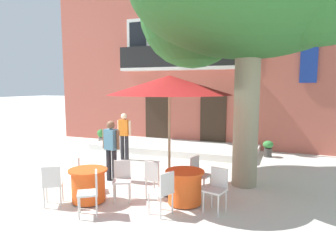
% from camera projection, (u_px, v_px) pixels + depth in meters
% --- Properties ---
extents(ground_plane, '(120.00, 120.00, 0.00)m').
position_uv_depth(ground_plane, '(115.00, 173.00, 9.15)').
color(ground_plane, silver).
extents(building_facade, '(13.00, 5.09, 7.50)m').
position_uv_depth(building_facade, '(198.00, 63.00, 14.92)').
color(building_facade, '#BC5B4C').
rests_on(building_facade, ground).
extents(entrance_step_platform, '(6.53, 2.48, 0.25)m').
position_uv_depth(entrance_step_platform, '(174.00, 147.00, 12.41)').
color(entrance_step_platform, silver).
rests_on(entrance_step_platform, ground).
extents(cafe_table_near_tree, '(0.86, 0.86, 0.76)m').
position_uv_depth(cafe_table_near_tree, '(185.00, 187.00, 6.73)').
color(cafe_table_near_tree, '#EA561E').
rests_on(cafe_table_near_tree, ground).
extents(cafe_chair_near_tree_0, '(0.46, 0.46, 0.91)m').
position_uv_depth(cafe_chair_near_tree_0, '(154.00, 177.00, 7.03)').
color(cafe_chair_near_tree_0, silver).
rests_on(cafe_chair_near_tree_0, ground).
extents(cafe_chair_near_tree_1, '(0.52, 0.52, 0.91)m').
position_uv_depth(cafe_chair_near_tree_1, '(163.00, 190.00, 6.12)').
color(cafe_chair_near_tree_1, silver).
rests_on(cafe_chair_near_tree_1, ground).
extents(cafe_chair_near_tree_2, '(0.49, 0.49, 0.91)m').
position_uv_depth(cafe_chair_near_tree_2, '(217.00, 187.00, 6.32)').
color(cafe_chair_near_tree_2, silver).
rests_on(cafe_chair_near_tree_2, ground).
extents(cafe_chair_near_tree_3, '(0.48, 0.48, 0.91)m').
position_uv_depth(cafe_chair_near_tree_3, '(198.00, 173.00, 7.36)').
color(cafe_chair_near_tree_3, silver).
rests_on(cafe_chair_near_tree_3, ground).
extents(cafe_table_middle, '(0.86, 0.86, 0.76)m').
position_uv_depth(cafe_table_middle, '(88.00, 185.00, 6.85)').
color(cafe_table_middle, '#EA561E').
rests_on(cafe_table_middle, ground).
extents(cafe_chair_middle_0, '(0.55, 0.55, 0.91)m').
position_uv_depth(cafe_chair_middle_0, '(52.00, 183.00, 6.60)').
color(cafe_chair_middle_0, silver).
rests_on(cafe_chair_middle_0, ground).
extents(cafe_chair_middle_1, '(0.56, 0.56, 0.91)m').
position_uv_depth(cafe_chair_middle_1, '(91.00, 190.00, 6.12)').
color(cafe_chair_middle_1, silver).
rests_on(cafe_chair_middle_1, ground).
extents(cafe_chair_middle_2, '(0.53, 0.53, 0.91)m').
position_uv_depth(cafe_chair_middle_2, '(122.00, 178.00, 6.96)').
color(cafe_chair_middle_2, silver).
rests_on(cafe_chair_middle_2, ground).
extents(cafe_chair_middle_3, '(0.56, 0.56, 0.91)m').
position_uv_depth(cafe_chair_middle_3, '(83.00, 171.00, 7.51)').
color(cafe_chair_middle_3, silver).
rests_on(cafe_chair_middle_3, ground).
extents(cafe_umbrella, '(2.90, 2.90, 2.85)m').
position_uv_depth(cafe_umbrella, '(169.00, 86.00, 7.04)').
color(cafe_umbrella, '#997A56').
rests_on(cafe_umbrella, ground).
extents(ground_planter_left, '(0.34, 0.34, 0.66)m').
position_uv_depth(ground_planter_left, '(101.00, 136.00, 13.84)').
color(ground_planter_left, slate).
rests_on(ground_planter_left, ground).
extents(ground_planter_right, '(0.37, 0.37, 0.60)m').
position_uv_depth(ground_planter_right, '(268.00, 148.00, 11.26)').
color(ground_planter_right, '#47423D').
rests_on(ground_planter_right, ground).
extents(pedestrian_near_entrance, '(0.53, 0.24, 1.66)m').
position_uv_depth(pedestrian_near_entrance, '(124.00, 134.00, 10.76)').
color(pedestrian_near_entrance, '#232328').
rests_on(pedestrian_near_entrance, ground).
extents(pedestrian_mid_plaza, '(0.53, 0.28, 1.67)m').
position_uv_depth(pedestrian_mid_plaza, '(111.00, 147.00, 8.34)').
color(pedestrian_mid_plaza, '#232328').
rests_on(pedestrian_mid_plaza, ground).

